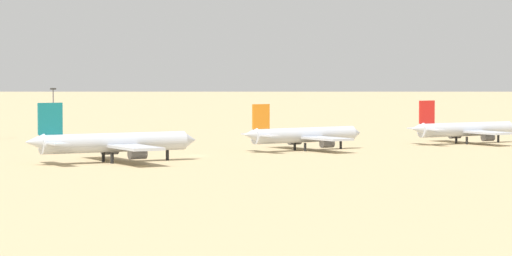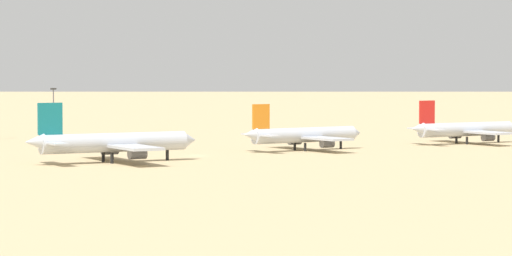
# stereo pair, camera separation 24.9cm
# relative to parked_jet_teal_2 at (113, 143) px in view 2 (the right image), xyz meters

# --- Properties ---
(ground) EXTENTS (4000.00, 4000.00, 0.00)m
(ground) POSITION_rel_parked_jet_teal_2_xyz_m (26.20, 8.44, -4.32)
(ground) COLOR tan
(ridge_east) EXTENTS (389.80, 358.40, 80.02)m
(ridge_east) POSITION_rel_parked_jet_teal_2_xyz_m (573.44, 1206.54, 35.69)
(ridge_east) COLOR gray
(ridge_east) RESTS_ON ground
(parked_jet_teal_2) EXTENTS (39.94, 33.64, 13.19)m
(parked_jet_teal_2) POSITION_rel_parked_jet_teal_2_xyz_m (0.00, 0.00, 0.00)
(parked_jet_teal_2) COLOR silver
(parked_jet_teal_2) RESTS_ON ground
(parked_jet_orange_3) EXTENTS (35.36, 29.58, 11.72)m
(parked_jet_orange_3) POSITION_rel_parked_jet_teal_2_xyz_m (56.67, 9.10, -0.48)
(parked_jet_orange_3) COLOR silver
(parked_jet_orange_3) RESTS_ON ground
(parked_jet_red_4) EXTENTS (35.73, 30.06, 11.80)m
(parked_jet_red_4) POSITION_rel_parked_jet_teal_2_xyz_m (108.51, 7.82, -0.45)
(parked_jet_red_4) COLOR silver
(parked_jet_red_4) RESTS_ON ground
(light_pole_mid) EXTENTS (1.80, 0.50, 14.27)m
(light_pole_mid) POSITION_rel_parked_jet_teal_2_xyz_m (31.89, 105.03, 4.00)
(light_pole_mid) COLOR #59595E
(light_pole_mid) RESTS_ON ground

